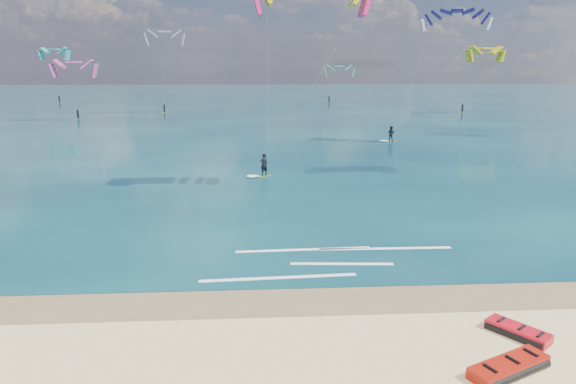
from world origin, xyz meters
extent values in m
plane|color=tan|center=(0.00, 40.00, 0.00)|extent=(320.00, 320.00, 0.00)
cube|color=brown|center=(0.00, 3.00, 0.00)|extent=(320.00, 2.40, 0.01)
cube|color=#092332|center=(0.00, 104.00, 0.02)|extent=(320.00, 200.00, 0.04)
cube|color=#9AC517|center=(-0.51, 24.11, 0.07)|extent=(1.23, 1.13, 0.06)
imported|color=black|center=(-0.51, 24.11, 0.93)|extent=(0.74, 0.67, 1.69)
cylinder|color=black|center=(-0.23, 23.83, 1.17)|extent=(0.42, 0.36, 0.04)
cube|color=gold|center=(13.68, 41.59, 0.07)|extent=(1.28, 0.52, 0.06)
imported|color=black|center=(13.68, 41.59, 0.87)|extent=(0.97, 0.94, 1.58)
cylinder|color=black|center=(13.96, 41.32, 1.15)|extent=(0.51, 0.09, 0.04)
cube|color=white|center=(4.84, 8.03, 0.04)|extent=(6.09, 0.34, 0.01)
cube|color=white|center=(2.53, 6.30, 0.04)|extent=(4.39, 0.55, 0.01)
cube|color=white|center=(-0.21, 5.00, 0.04)|extent=(6.26, 0.58, 0.01)
cube|color=white|center=(1.06, 8.10, 0.04)|extent=(6.18, 0.47, 0.01)
camera|label=1|loc=(-0.95, -13.88, 8.27)|focal=32.00mm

